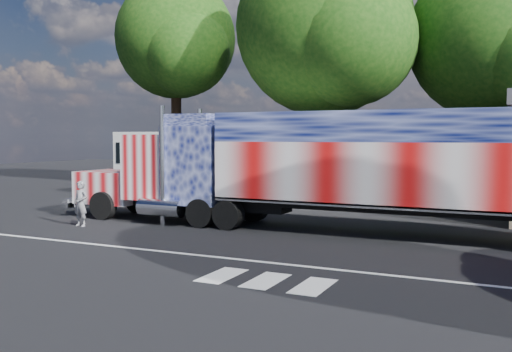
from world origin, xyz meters
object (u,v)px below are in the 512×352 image
at_px(woman, 80,204).
at_px(tree_n_mid, 327,28).
at_px(tree_ne_a, 494,37).
at_px(tree_nw_a, 177,39).
at_px(semi_truck, 340,166).
at_px(coach_bus, 224,165).

xyz_separation_m(woman, tree_n_mid, (4.58, 15.54, 8.88)).
height_order(tree_ne_a, tree_nw_a, tree_nw_a).
height_order(semi_truck, tree_n_mid, tree_n_mid).
bearing_deg(coach_bus, tree_nw_a, 137.31).
relative_size(woman, tree_nw_a, 0.12).
bearing_deg(woman, coach_bus, 88.46).
relative_size(semi_truck, tree_nw_a, 1.51).
bearing_deg(woman, tree_ne_a, 55.63).
xyz_separation_m(semi_truck, tree_nw_a, (-16.05, 13.93, 7.73)).
distance_m(coach_bus, tree_ne_a, 16.46).
bearing_deg(tree_n_mid, tree_ne_a, 13.76).
distance_m(woman, tree_nw_a, 20.37).
bearing_deg(semi_truck, tree_nw_a, 139.05).
bearing_deg(tree_ne_a, woman, -127.36).
relative_size(tree_ne_a, tree_nw_a, 0.94).
height_order(semi_truck, coach_bus, semi_truck).
bearing_deg(tree_n_mid, coach_bus, -124.34).
xyz_separation_m(semi_truck, woman, (-9.37, -2.95, -1.50)).
height_order(woman, tree_n_mid, tree_n_mid).
distance_m(semi_truck, tree_nw_a, 22.62).
bearing_deg(tree_n_mid, tree_nw_a, 173.21).
relative_size(woman, tree_ne_a, 0.13).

